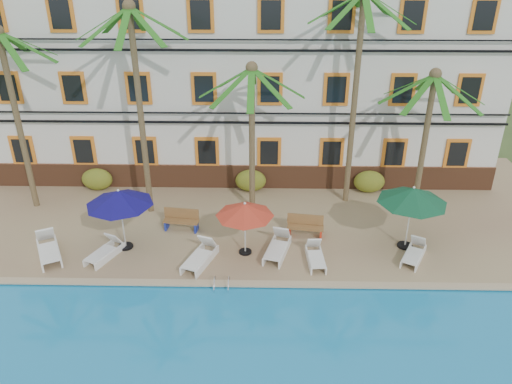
{
  "coord_description": "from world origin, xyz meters",
  "views": [
    {
      "loc": [
        1.31,
        -15.35,
        11.3
      ],
      "look_at": [
        0.95,
        3.0,
        2.0
      ],
      "focal_mm": 35.0,
      "sensor_mm": 36.0,
      "label": 1
    }
  ],
  "objects_px": {
    "palm_e": "(428,121)",
    "palm_d": "(357,74)",
    "lounger_e": "(315,256)",
    "bench_left": "(182,219)",
    "umbrella_blue": "(119,198)",
    "pool_ladder": "(222,286)",
    "lounger_b": "(105,251)",
    "palm_c": "(252,117)",
    "lounger_a": "(48,249)",
    "lounger_f": "(414,253)",
    "umbrella_green": "(413,196)",
    "palm_a": "(12,96)",
    "palm_b": "(138,86)",
    "lounger_c": "(200,256)",
    "bench_right": "(306,226)",
    "lounger_d": "(278,247)",
    "umbrella_red": "(245,210)"
  },
  "relations": [
    {
      "from": "lounger_a",
      "to": "pool_ladder",
      "type": "bearing_deg",
      "value": -14.29
    },
    {
      "from": "palm_c",
      "to": "palm_a",
      "type": "bearing_deg",
      "value": 179.38
    },
    {
      "from": "palm_d",
      "to": "lounger_b",
      "type": "distance_m",
      "value": 12.56
    },
    {
      "from": "lounger_e",
      "to": "bench_left",
      "type": "xyz_separation_m",
      "value": [
        -5.48,
        2.32,
        0.21
      ]
    },
    {
      "from": "lounger_e",
      "to": "pool_ladder",
      "type": "bearing_deg",
      "value": -155.53
    },
    {
      "from": "palm_e",
      "to": "palm_d",
      "type": "bearing_deg",
      "value": 164.11
    },
    {
      "from": "palm_c",
      "to": "pool_ladder",
      "type": "xyz_separation_m",
      "value": [
        -0.93,
        -5.77,
        -4.39
      ]
    },
    {
      "from": "palm_b",
      "to": "umbrella_blue",
      "type": "bearing_deg",
      "value": -96.98
    },
    {
      "from": "palm_d",
      "to": "lounger_e",
      "type": "bearing_deg",
      "value": -110.13
    },
    {
      "from": "palm_c",
      "to": "palm_d",
      "type": "distance_m",
      "value": 4.78
    },
    {
      "from": "umbrella_green",
      "to": "lounger_d",
      "type": "bearing_deg",
      "value": -173.46
    },
    {
      "from": "palm_d",
      "to": "umbrella_green",
      "type": "bearing_deg",
      "value": -65.35
    },
    {
      "from": "lounger_d",
      "to": "lounger_e",
      "type": "distance_m",
      "value": 1.54
    },
    {
      "from": "bench_left",
      "to": "pool_ladder",
      "type": "xyz_separation_m",
      "value": [
        2.02,
        -3.9,
        -0.47
      ]
    },
    {
      "from": "lounger_e",
      "to": "pool_ladder",
      "type": "distance_m",
      "value": 3.81
    },
    {
      "from": "palm_c",
      "to": "lounger_e",
      "type": "distance_m",
      "value": 6.41
    },
    {
      "from": "palm_d",
      "to": "palm_e",
      "type": "height_order",
      "value": "palm_d"
    },
    {
      "from": "umbrella_blue",
      "to": "bench_right",
      "type": "bearing_deg",
      "value": 8.23
    },
    {
      "from": "lounger_c",
      "to": "lounger_d",
      "type": "bearing_deg",
      "value": 13.11
    },
    {
      "from": "palm_c",
      "to": "lounger_a",
      "type": "height_order",
      "value": "palm_c"
    },
    {
      "from": "lounger_a",
      "to": "lounger_e",
      "type": "distance_m",
      "value": 10.36
    },
    {
      "from": "lounger_f",
      "to": "pool_ladder",
      "type": "height_order",
      "value": "lounger_f"
    },
    {
      "from": "bench_left",
      "to": "palm_e",
      "type": "bearing_deg",
      "value": 10.6
    },
    {
      "from": "palm_b",
      "to": "palm_e",
      "type": "bearing_deg",
      "value": 1.63
    },
    {
      "from": "umbrella_red",
      "to": "lounger_d",
      "type": "distance_m",
      "value": 2.06
    },
    {
      "from": "lounger_f",
      "to": "palm_c",
      "type": "bearing_deg",
      "value": 148.27
    },
    {
      "from": "lounger_a",
      "to": "bench_left",
      "type": "bearing_deg",
      "value": 23.72
    },
    {
      "from": "bench_left",
      "to": "umbrella_green",
      "type": "bearing_deg",
      "value": -7.41
    },
    {
      "from": "palm_b",
      "to": "bench_right",
      "type": "relative_size",
      "value": 5.86
    },
    {
      "from": "lounger_d",
      "to": "bench_left",
      "type": "height_order",
      "value": "same"
    },
    {
      "from": "palm_b",
      "to": "palm_d",
      "type": "xyz_separation_m",
      "value": [
        9.03,
        1.2,
        0.25
      ]
    },
    {
      "from": "palm_a",
      "to": "palm_b",
      "type": "xyz_separation_m",
      "value": [
        5.43,
        -0.39,
        0.56
      ]
    },
    {
      "from": "lounger_a",
      "to": "palm_e",
      "type": "bearing_deg",
      "value": 15.0
    },
    {
      "from": "palm_b",
      "to": "lounger_c",
      "type": "bearing_deg",
      "value": -55.84
    },
    {
      "from": "palm_a",
      "to": "lounger_b",
      "type": "height_order",
      "value": "palm_a"
    },
    {
      "from": "lounger_a",
      "to": "pool_ladder",
      "type": "height_order",
      "value": "lounger_a"
    },
    {
      "from": "lounger_b",
      "to": "lounger_f",
      "type": "distance_m",
      "value": 11.97
    },
    {
      "from": "palm_b",
      "to": "palm_e",
      "type": "relative_size",
      "value": 1.4
    },
    {
      "from": "palm_d",
      "to": "bench_left",
      "type": "bearing_deg",
      "value": -159.21
    },
    {
      "from": "palm_d",
      "to": "lounger_a",
      "type": "xyz_separation_m",
      "value": [
        -12.23,
        -4.94,
        -5.68
      ]
    },
    {
      "from": "umbrella_blue",
      "to": "lounger_e",
      "type": "xyz_separation_m",
      "value": [
        7.53,
        -0.85,
        -1.98
      ]
    },
    {
      "from": "palm_e",
      "to": "bench_right",
      "type": "relative_size",
      "value": 4.18
    },
    {
      "from": "palm_d",
      "to": "lounger_f",
      "type": "xyz_separation_m",
      "value": [
        1.95,
        -4.85,
        -5.73
      ]
    },
    {
      "from": "palm_b",
      "to": "palm_e",
      "type": "xyz_separation_m",
      "value": [
        12.03,
        0.34,
        -1.5
      ]
    },
    {
      "from": "palm_c",
      "to": "bench_left",
      "type": "distance_m",
      "value": 5.25
    },
    {
      "from": "pool_ladder",
      "to": "lounger_a",
      "type": "bearing_deg",
      "value": 165.71
    },
    {
      "from": "lounger_c",
      "to": "bench_left",
      "type": "distance_m",
      "value": 2.71
    },
    {
      "from": "bench_right",
      "to": "pool_ladder",
      "type": "height_order",
      "value": "bench_right"
    },
    {
      "from": "palm_b",
      "to": "lounger_e",
      "type": "height_order",
      "value": "palm_b"
    },
    {
      "from": "lounger_d",
      "to": "pool_ladder",
      "type": "bearing_deg",
      "value": -133.75
    }
  ]
}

